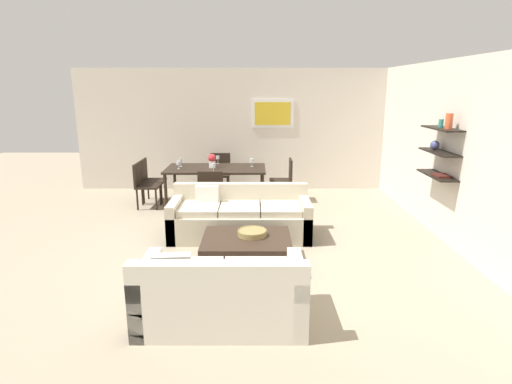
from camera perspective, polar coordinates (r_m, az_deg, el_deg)
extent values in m
plane|color=tan|center=(6.32, -1.35, -7.05)|extent=(18.00, 18.00, 0.00)
cube|color=silver|center=(9.47, 0.85, 8.48)|extent=(8.40, 0.06, 2.70)
cube|color=white|center=(9.40, 2.09, 10.70)|extent=(0.94, 0.02, 0.63)
cube|color=gold|center=(9.39, 2.09, 10.69)|extent=(0.80, 0.01, 0.50)
cube|color=silver|center=(7.17, 23.78, 5.46)|extent=(0.06, 8.20, 2.70)
cube|color=black|center=(6.75, 23.94, 7.97)|extent=(0.28, 0.90, 0.02)
cube|color=black|center=(6.78, 23.65, 5.04)|extent=(0.28, 0.90, 0.02)
cube|color=black|center=(6.84, 23.36, 2.14)|extent=(0.28, 0.90, 0.02)
cylinder|color=#D85933|center=(6.55, 24.75, 8.81)|extent=(0.10, 0.10, 0.22)
sphere|color=#4C518C|center=(6.94, 23.13, 5.95)|extent=(0.14, 0.14, 0.14)
cylinder|color=teal|center=(6.78, 23.83, 8.62)|extent=(0.07, 0.07, 0.12)
cube|color=#4C1E19|center=(6.70, 23.88, 2.10)|extent=(0.20, 0.28, 0.03)
cube|color=beige|center=(6.54, -2.37, -4.38)|extent=(2.16, 0.90, 0.42)
cube|color=beige|center=(6.78, -2.29, -0.26)|extent=(2.16, 0.16, 0.36)
cube|color=beige|center=(6.62, -11.16, -3.57)|extent=(0.14, 0.90, 0.60)
cube|color=beige|center=(6.55, 6.51, -3.60)|extent=(0.14, 0.90, 0.60)
cube|color=beige|center=(6.47, -7.96, -2.28)|extent=(0.61, 0.70, 0.10)
cube|color=beige|center=(6.42, -2.41, -2.29)|extent=(0.61, 0.70, 0.10)
cube|color=beige|center=(6.43, 3.19, -2.29)|extent=(0.61, 0.70, 0.10)
cube|color=white|center=(6.65, -6.90, -0.65)|extent=(0.37, 0.14, 0.36)
cube|color=silver|center=(4.33, -4.84, -14.58)|extent=(1.64, 0.90, 0.42)
cube|color=silver|center=(3.82, -5.41, -12.12)|extent=(1.64, 0.16, 0.36)
cube|color=silver|center=(4.29, 5.44, -13.50)|extent=(0.14, 0.90, 0.60)
cube|color=silver|center=(4.41, -14.89, -13.15)|extent=(0.14, 0.90, 0.60)
cube|color=silver|center=(4.23, -0.19, -11.28)|extent=(0.66, 0.70, 0.10)
cube|color=silver|center=(4.28, -9.49, -11.14)|extent=(0.66, 0.70, 0.10)
cube|color=white|center=(4.04, -11.63, -10.80)|extent=(0.37, 0.15, 0.36)
cube|color=#38281E|center=(5.53, -1.47, -8.12)|extent=(1.15, 0.94, 0.38)
cylinder|color=#99844C|center=(5.52, -0.71, -5.65)|extent=(0.38, 0.38, 0.07)
torus|color=#99844C|center=(5.51, -0.72, -5.31)|extent=(0.39, 0.39, 0.02)
cube|color=black|center=(8.25, -5.72, 3.20)|extent=(1.95, 1.03, 0.04)
cylinder|color=black|center=(8.03, -12.46, -0.11)|extent=(0.06, 0.06, 0.71)
cylinder|color=black|center=(7.85, 0.70, -0.10)|extent=(0.06, 0.06, 0.71)
cylinder|color=black|center=(8.89, -11.26, 1.34)|extent=(0.06, 0.06, 0.71)
cylinder|color=black|center=(8.73, 0.61, 1.37)|extent=(0.06, 0.06, 0.71)
cube|color=black|center=(9.12, -5.18, 2.35)|extent=(0.44, 0.44, 0.04)
cube|color=black|center=(9.27, -5.11, 4.02)|extent=(0.44, 0.04, 0.43)
cylinder|color=black|center=(9.01, -6.39, 0.71)|extent=(0.04, 0.04, 0.41)
cylinder|color=black|center=(8.98, -4.10, 0.71)|extent=(0.04, 0.04, 0.41)
cylinder|color=black|center=(9.36, -6.16, 1.22)|extent=(0.04, 0.04, 0.41)
cylinder|color=black|center=(9.33, -3.96, 1.23)|extent=(0.04, 0.04, 0.41)
cube|color=black|center=(8.51, 3.19, 1.53)|extent=(0.44, 0.44, 0.04)
cube|color=black|center=(8.48, 4.56, 3.08)|extent=(0.04, 0.44, 0.43)
cylinder|color=black|center=(8.73, 1.92, 0.35)|extent=(0.04, 0.04, 0.41)
cylinder|color=black|center=(8.38, 2.01, -0.24)|extent=(0.04, 0.04, 0.41)
cylinder|color=black|center=(8.75, 4.28, 0.35)|extent=(0.04, 0.04, 0.41)
cylinder|color=black|center=(8.40, 4.47, -0.24)|extent=(0.04, 0.04, 0.41)
cube|color=black|center=(7.50, -6.26, -0.26)|extent=(0.44, 0.44, 0.04)
cube|color=black|center=(7.25, -6.47, 1.14)|extent=(0.44, 0.04, 0.43)
cylinder|color=black|center=(7.72, -4.74, -1.55)|extent=(0.04, 0.04, 0.41)
cylinder|color=black|center=(7.75, -7.40, -1.54)|extent=(0.04, 0.04, 0.41)
cylinder|color=black|center=(7.37, -4.96, -2.30)|extent=(0.04, 0.04, 0.41)
cylinder|color=black|center=(7.41, -7.74, -2.29)|extent=(0.04, 0.04, 0.41)
cube|color=black|center=(8.75, -14.00, 1.47)|extent=(0.44, 0.44, 0.04)
cube|color=black|center=(8.75, -15.36, 2.97)|extent=(0.04, 0.44, 0.43)
cylinder|color=black|center=(8.59, -13.02, -0.25)|extent=(0.04, 0.04, 0.41)
cylinder|color=black|center=(8.93, -12.52, 0.33)|extent=(0.04, 0.04, 0.41)
cylinder|color=black|center=(8.67, -15.34, -0.25)|extent=(0.04, 0.04, 0.41)
cylinder|color=black|center=(9.01, -14.76, 0.32)|extent=(0.04, 0.04, 0.41)
cube|color=black|center=(8.31, -14.74, 0.77)|extent=(0.44, 0.44, 0.04)
cube|color=black|center=(8.31, -16.17, 2.34)|extent=(0.04, 0.44, 0.43)
cylinder|color=black|center=(8.15, -13.72, -1.05)|extent=(0.04, 0.04, 0.41)
cylinder|color=black|center=(8.49, -13.17, -0.42)|extent=(0.04, 0.04, 0.41)
cylinder|color=black|center=(8.24, -16.16, -1.05)|extent=(0.04, 0.04, 0.41)
cylinder|color=black|center=(8.58, -15.51, -0.42)|extent=(0.04, 0.04, 0.41)
cylinder|color=silver|center=(7.80, -6.03, 2.73)|extent=(0.06, 0.06, 0.01)
cylinder|color=silver|center=(7.79, -6.04, 3.07)|extent=(0.01, 0.01, 0.09)
cylinder|color=silver|center=(7.77, -6.06, 3.66)|extent=(0.08, 0.08, 0.07)
cylinder|color=silver|center=(8.69, -5.44, 3.92)|extent=(0.06, 0.06, 0.01)
cylinder|color=silver|center=(8.68, -5.45, 4.22)|extent=(0.01, 0.01, 0.09)
cylinder|color=silver|center=(8.66, -5.46, 4.74)|extent=(0.06, 0.06, 0.07)
cylinder|color=silver|center=(8.46, -10.45, 3.48)|extent=(0.06, 0.06, 0.01)
cylinder|color=silver|center=(8.46, -10.47, 3.75)|extent=(0.01, 0.01, 0.08)
cylinder|color=silver|center=(8.44, -10.49, 4.31)|extent=(0.06, 0.06, 0.09)
cylinder|color=silver|center=(8.33, -0.75, 3.54)|extent=(0.06, 0.06, 0.01)
cylinder|color=silver|center=(8.32, -0.75, 3.84)|extent=(0.01, 0.01, 0.08)
cylinder|color=silver|center=(8.31, -0.75, 4.37)|extent=(0.07, 0.07, 0.07)
cylinder|color=silver|center=(8.22, -10.76, 3.15)|extent=(0.06, 0.06, 0.01)
cylinder|color=silver|center=(8.21, -10.77, 3.43)|extent=(0.01, 0.01, 0.08)
cylinder|color=silver|center=(8.20, -10.80, 3.94)|extent=(0.08, 0.08, 0.07)
cylinder|color=silver|center=(8.24, -6.22, 3.79)|extent=(0.13, 0.13, 0.13)
sphere|color=red|center=(8.22, -6.24, 4.66)|extent=(0.16, 0.16, 0.16)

